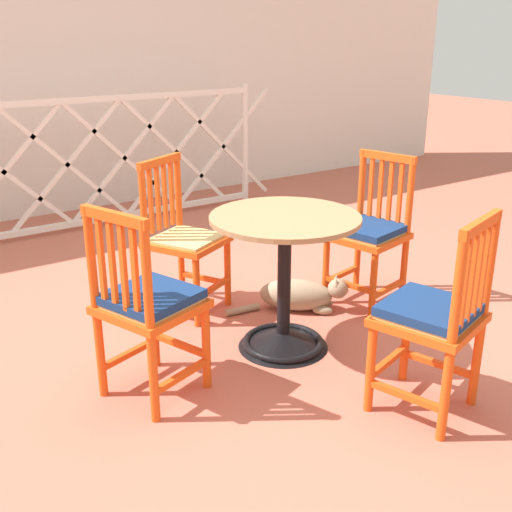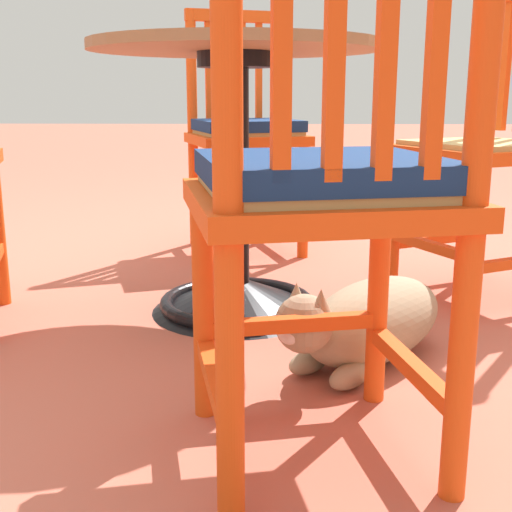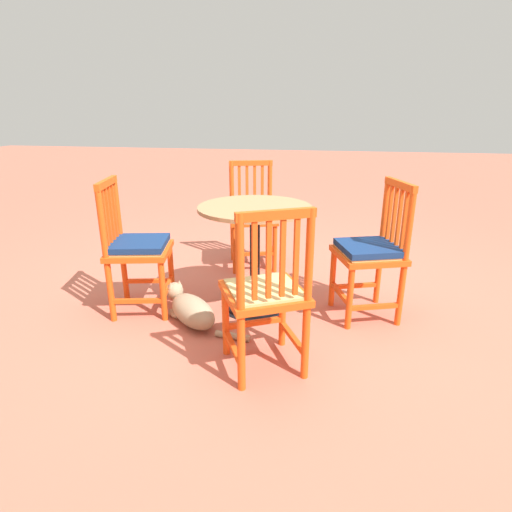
{
  "view_description": "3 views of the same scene",
  "coord_description": "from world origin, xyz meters",
  "px_view_note": "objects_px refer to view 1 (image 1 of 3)",
  "views": [
    {
      "loc": [
        -1.68,
        -2.34,
        1.59
      ],
      "look_at": [
        0.04,
        0.15,
        0.49
      ],
      "focal_mm": 43.63,
      "sensor_mm": 36.0,
      "label": 1
    },
    {
      "loc": [
        1.93,
        0.13,
        0.6
      ],
      "look_at": [
        0.01,
        0.07,
        0.13
      ],
      "focal_mm": 46.93,
      "sensor_mm": 36.0,
      "label": 2
    },
    {
      "loc": [
        -0.37,
        2.66,
        1.33
      ],
      "look_at": [
        0.12,
        -0.02,
        0.37
      ],
      "focal_mm": 29.18,
      "sensor_mm": 36.0,
      "label": 3
    }
  ],
  "objects_px": {
    "tabby_cat": "(302,295)",
    "orange_chair_by_planter": "(434,318)",
    "orange_chair_near_fence": "(369,233)",
    "orange_chair_at_corner": "(147,305)",
    "orange_chair_tucked_in": "(183,241)",
    "cafe_table": "(284,298)"
  },
  "relations": [
    {
      "from": "tabby_cat",
      "to": "orange_chair_at_corner",
      "type": "bearing_deg",
      "value": -164.18
    },
    {
      "from": "orange_chair_tucked_in",
      "to": "tabby_cat",
      "type": "relative_size",
      "value": 1.39
    },
    {
      "from": "orange_chair_tucked_in",
      "to": "orange_chair_near_fence",
      "type": "bearing_deg",
      "value": -29.41
    },
    {
      "from": "orange_chair_near_fence",
      "to": "tabby_cat",
      "type": "bearing_deg",
      "value": 162.55
    },
    {
      "from": "orange_chair_by_planter",
      "to": "tabby_cat",
      "type": "relative_size",
      "value": 1.39
    },
    {
      "from": "orange_chair_tucked_in",
      "to": "orange_chair_at_corner",
      "type": "relative_size",
      "value": 1.0
    },
    {
      "from": "orange_chair_tucked_in",
      "to": "orange_chair_at_corner",
      "type": "distance_m",
      "value": 0.94
    },
    {
      "from": "tabby_cat",
      "to": "orange_chair_by_planter",
      "type": "bearing_deg",
      "value": -100.14
    },
    {
      "from": "orange_chair_by_planter",
      "to": "orange_chair_near_fence",
      "type": "relative_size",
      "value": 1.0
    },
    {
      "from": "orange_chair_at_corner",
      "to": "tabby_cat",
      "type": "height_order",
      "value": "orange_chair_at_corner"
    },
    {
      "from": "orange_chair_by_planter",
      "to": "orange_chair_at_corner",
      "type": "distance_m",
      "value": 1.24
    },
    {
      "from": "cafe_table",
      "to": "orange_chair_tucked_in",
      "type": "bearing_deg",
      "value": 104.72
    },
    {
      "from": "orange_chair_at_corner",
      "to": "orange_chair_by_planter",
      "type": "bearing_deg",
      "value": -40.55
    },
    {
      "from": "orange_chair_by_planter",
      "to": "orange_chair_at_corner",
      "type": "height_order",
      "value": "same"
    },
    {
      "from": "orange_chair_by_planter",
      "to": "orange_chair_tucked_in",
      "type": "distance_m",
      "value": 1.6
    },
    {
      "from": "cafe_table",
      "to": "tabby_cat",
      "type": "distance_m",
      "value": 0.52
    },
    {
      "from": "orange_chair_by_planter",
      "to": "orange_chair_near_fence",
      "type": "distance_m",
      "value": 1.17
    },
    {
      "from": "cafe_table",
      "to": "tabby_cat",
      "type": "bearing_deg",
      "value": 39.61
    },
    {
      "from": "cafe_table",
      "to": "orange_chair_tucked_in",
      "type": "relative_size",
      "value": 0.83
    },
    {
      "from": "cafe_table",
      "to": "orange_chair_by_planter",
      "type": "bearing_deg",
      "value": -78.16
    },
    {
      "from": "orange_chair_tucked_in",
      "to": "tabby_cat",
      "type": "bearing_deg",
      "value": -36.54
    },
    {
      "from": "orange_chair_near_fence",
      "to": "orange_chair_tucked_in",
      "type": "xyz_separation_m",
      "value": [
        -0.97,
        0.55,
        -0.01
      ]
    }
  ]
}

